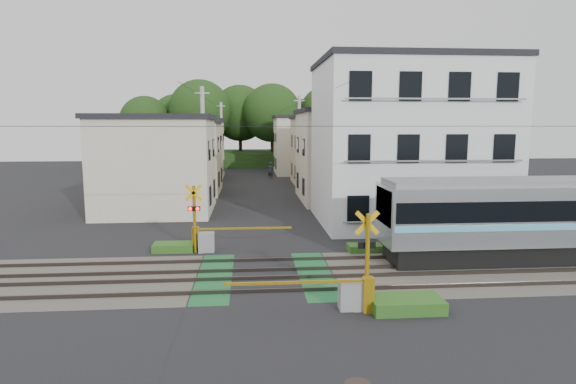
{
  "coord_description": "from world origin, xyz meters",
  "views": [
    {
      "loc": [
        -0.58,
        -17.6,
        5.67
      ],
      "look_at": [
        1.28,
        5.0,
        2.48
      ],
      "focal_mm": 30.0,
      "sensor_mm": 36.0,
      "label": 1
    }
  ],
  "objects": [
    {
      "name": "utility_poles",
      "position": [
        -1.05,
        23.01,
        4.08
      ],
      "size": [
        7.9,
        42.0,
        8.0
      ],
      "color": "#A5A5A0",
      "rests_on": "ground"
    },
    {
      "name": "houses_row",
      "position": [
        0.25,
        25.92,
        3.24
      ],
      "size": [
        22.07,
        31.35,
        6.8
      ],
      "color": "beige",
      "rests_on": "ground"
    },
    {
      "name": "ground",
      "position": [
        0.0,
        0.0,
        0.0
      ],
      "size": [
        120.0,
        120.0,
        0.0
      ],
      "primitive_type": "plane",
      "color": "black"
    },
    {
      "name": "tree_hill",
      "position": [
        -0.25,
        48.68,
        5.59
      ],
      "size": [
        40.0,
        13.03,
        11.42
      ],
      "color": "#1D3913",
      "rests_on": "ground"
    },
    {
      "name": "crossing_signal_near",
      "position": [
        2.59,
        -3.65,
        0.71
      ],
      "size": [
        4.74,
        0.65,
        3.09
      ],
      "color": "#E9AE0C",
      "rests_on": "ground"
    },
    {
      "name": "apartment_block",
      "position": [
        8.5,
        9.49,
        4.66
      ],
      "size": [
        10.2,
        8.36,
        9.3
      ],
      "color": "silver",
      "rests_on": "ground"
    },
    {
      "name": "weed_patches",
      "position": [
        1.76,
        -0.09,
        0.18
      ],
      "size": [
        10.25,
        8.8,
        0.4
      ],
      "color": "#2D5E1E",
      "rests_on": "ground"
    },
    {
      "name": "crossing_signal_far",
      "position": [
        -2.59,
        3.65,
        0.71
      ],
      "size": [
        4.74,
        0.65,
        3.09
      ],
      "color": "#E9AE0C",
      "rests_on": "ground"
    },
    {
      "name": "pedestrian",
      "position": [
        1.7,
        32.78,
        0.87
      ],
      "size": [
        0.74,
        0.6,
        1.75
      ],
      "primitive_type": "imported",
      "rotation": [
        0.0,
        0.0,
        2.82
      ],
      "color": "#31323D",
      "rests_on": "ground"
    },
    {
      "name": "catenary",
      "position": [
        6.0,
        0.03,
        3.7
      ],
      "size": [
        60.0,
        5.04,
        7.0
      ],
      "color": "#2D2D33",
      "rests_on": "ground"
    },
    {
      "name": "track_bed",
      "position": [
        0.0,
        0.0,
        0.04
      ],
      "size": [
        120.0,
        120.0,
        0.14
      ],
      "color": "#47423A",
      "rests_on": "ground"
    }
  ]
}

